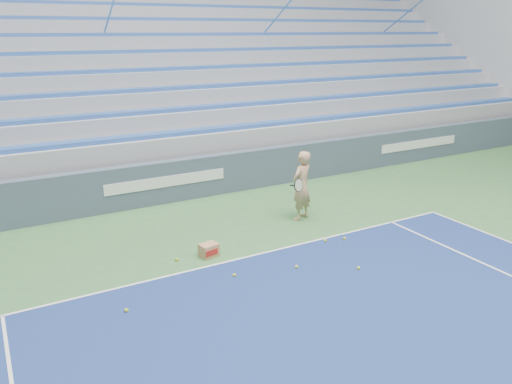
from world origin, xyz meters
TOP-DOWN VIEW (x-y plane):
  - sponsor_barrier at (0.00, 15.88)m, footprint 30.00×0.32m
  - bleachers at (0.00, 21.60)m, footprint 31.00×9.15m
  - tennis_player at (2.40, 13.14)m, footprint 0.96×0.91m
  - ball_box at (-0.37, 12.31)m, footprint 0.40×0.34m
  - tennis_ball_0 at (2.50, 11.63)m, footprint 0.07×0.07m
  - tennis_ball_1 at (-2.37, 11.05)m, footprint 0.07×0.07m
  - tennis_ball_2 at (0.86, 11.01)m, footprint 0.07×0.07m
  - tennis_ball_3 at (-0.32, 11.29)m, footprint 0.07×0.07m
  - tennis_ball_4 at (2.08, 11.74)m, footprint 0.07×0.07m
  - tennis_ball_5 at (-1.01, 12.42)m, footprint 0.07×0.07m
  - tennis_ball_6 at (1.85, 10.40)m, footprint 0.07×0.07m

SIDE VIEW (x-z plane):
  - tennis_ball_0 at x=2.50m, z-range 0.00..0.07m
  - tennis_ball_1 at x=-2.37m, z-range 0.00..0.07m
  - tennis_ball_2 at x=0.86m, z-range 0.00..0.07m
  - tennis_ball_3 at x=-0.32m, z-range 0.00..0.07m
  - tennis_ball_4 at x=2.08m, z-range 0.00..0.07m
  - tennis_ball_5 at x=-1.01m, z-range 0.00..0.07m
  - tennis_ball_6 at x=1.85m, z-range 0.00..0.07m
  - ball_box at x=-0.37m, z-range 0.00..0.27m
  - sponsor_barrier at x=0.00m, z-range 0.00..1.10m
  - tennis_player at x=2.40m, z-range 0.00..1.66m
  - bleachers at x=0.00m, z-range -1.29..6.01m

